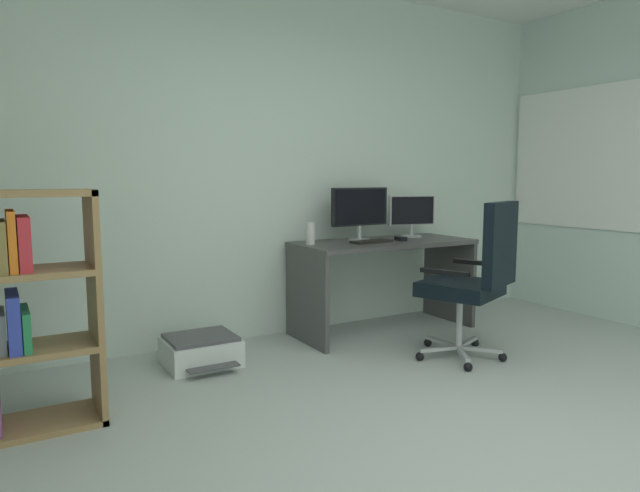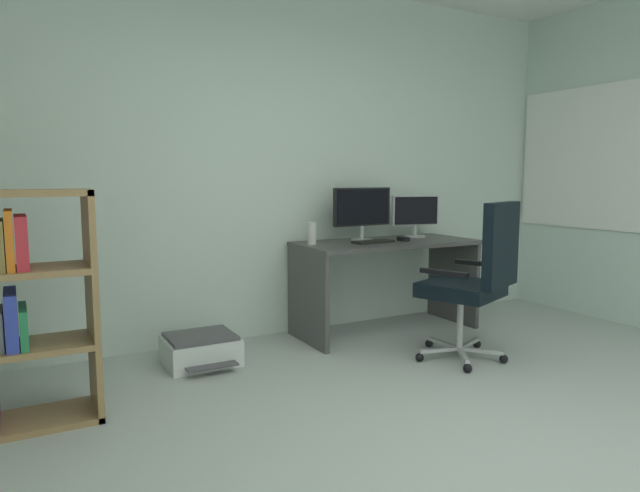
{
  "view_description": "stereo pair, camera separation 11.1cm",
  "coord_description": "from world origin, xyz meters",
  "px_view_note": "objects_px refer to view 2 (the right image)",
  "views": [
    {
      "loc": [
        -1.94,
        -1.58,
        1.27
      ],
      "look_at": [
        0.03,
        1.81,
        0.79
      ],
      "focal_mm": 31.75,
      "sensor_mm": 36.0,
      "label": 1
    },
    {
      "loc": [
        -1.84,
        -1.63,
        1.27
      ],
      "look_at": [
        0.03,
        1.81,
        0.79
      ],
      "focal_mm": 31.75,
      "sensor_mm": 36.0,
      "label": 2
    }
  ],
  "objects_px": {
    "monitor_secondary": "(415,213)",
    "office_chair": "(476,276)",
    "computer_mouse": "(403,239)",
    "keyboard": "(373,242)",
    "desk": "(386,265)",
    "printer": "(201,349)",
    "monitor_main": "(362,209)",
    "desktop_speaker": "(312,233)"
  },
  "relations": [
    {
      "from": "monitor_secondary",
      "to": "office_chair",
      "type": "relative_size",
      "value": 0.38
    },
    {
      "from": "computer_mouse",
      "to": "office_chair",
      "type": "bearing_deg",
      "value": -89.07
    },
    {
      "from": "keyboard",
      "to": "desk",
      "type": "bearing_deg",
      "value": 17.49
    },
    {
      "from": "desk",
      "to": "computer_mouse",
      "type": "height_order",
      "value": "computer_mouse"
    },
    {
      "from": "keyboard",
      "to": "computer_mouse",
      "type": "xyz_separation_m",
      "value": [
        0.29,
        -0.0,
        0.01
      ]
    },
    {
      "from": "desk",
      "to": "printer",
      "type": "xyz_separation_m",
      "value": [
        -1.58,
        -0.08,
        -0.45
      ]
    },
    {
      "from": "computer_mouse",
      "to": "office_chair",
      "type": "relative_size",
      "value": 0.09
    },
    {
      "from": "monitor_main",
      "to": "office_chair",
      "type": "bearing_deg",
      "value": -77.06
    },
    {
      "from": "keyboard",
      "to": "desktop_speaker",
      "type": "distance_m",
      "value": 0.5
    },
    {
      "from": "monitor_main",
      "to": "monitor_secondary",
      "type": "xyz_separation_m",
      "value": [
        0.54,
        0.0,
        -0.05
      ]
    },
    {
      "from": "computer_mouse",
      "to": "desk",
      "type": "bearing_deg",
      "value": 150.42
    },
    {
      "from": "printer",
      "to": "computer_mouse",
      "type": "bearing_deg",
      "value": 0.26
    },
    {
      "from": "computer_mouse",
      "to": "keyboard",
      "type": "bearing_deg",
      "value": -178.3
    },
    {
      "from": "monitor_main",
      "to": "monitor_secondary",
      "type": "distance_m",
      "value": 0.54
    },
    {
      "from": "desk",
      "to": "printer",
      "type": "distance_m",
      "value": 1.64
    },
    {
      "from": "keyboard",
      "to": "printer",
      "type": "height_order",
      "value": "keyboard"
    },
    {
      "from": "monitor_secondary",
      "to": "printer",
      "type": "xyz_separation_m",
      "value": [
        -1.97,
        -0.21,
        -0.86
      ]
    },
    {
      "from": "desk",
      "to": "printer",
      "type": "relative_size",
      "value": 2.98
    },
    {
      "from": "monitor_secondary",
      "to": "office_chair",
      "type": "xyz_separation_m",
      "value": [
        -0.3,
        -1.06,
        -0.36
      ]
    },
    {
      "from": "desk",
      "to": "computer_mouse",
      "type": "relative_size",
      "value": 14.74
    },
    {
      "from": "monitor_main",
      "to": "keyboard",
      "type": "xyz_separation_m",
      "value": [
        -0.02,
        -0.2,
        -0.25
      ]
    },
    {
      "from": "monitor_secondary",
      "to": "printer",
      "type": "relative_size",
      "value": 0.85
    },
    {
      "from": "office_chair",
      "to": "printer",
      "type": "xyz_separation_m",
      "value": [
        -1.67,
        0.85,
        -0.5
      ]
    },
    {
      "from": "keyboard",
      "to": "computer_mouse",
      "type": "height_order",
      "value": "computer_mouse"
    },
    {
      "from": "desk",
      "to": "monitor_secondary",
      "type": "bearing_deg",
      "value": 18.01
    },
    {
      "from": "monitor_main",
      "to": "desktop_speaker",
      "type": "height_order",
      "value": "monitor_main"
    },
    {
      "from": "monitor_main",
      "to": "desk",
      "type": "bearing_deg",
      "value": -39.99
    },
    {
      "from": "computer_mouse",
      "to": "monitor_main",
      "type": "bearing_deg",
      "value": 145.83
    },
    {
      "from": "monitor_secondary",
      "to": "keyboard",
      "type": "relative_size",
      "value": 1.24
    },
    {
      "from": "desk",
      "to": "computer_mouse",
      "type": "xyz_separation_m",
      "value": [
        0.12,
        -0.07,
        0.22
      ]
    },
    {
      "from": "computer_mouse",
      "to": "desktop_speaker",
      "type": "distance_m",
      "value": 0.78
    },
    {
      "from": "monitor_secondary",
      "to": "computer_mouse",
      "type": "distance_m",
      "value": 0.39
    },
    {
      "from": "monitor_secondary",
      "to": "computer_mouse",
      "type": "relative_size",
      "value": 4.22
    },
    {
      "from": "computer_mouse",
      "to": "monitor_secondary",
      "type": "bearing_deg",
      "value": 38.77
    },
    {
      "from": "monitor_secondary",
      "to": "keyboard",
      "type": "xyz_separation_m",
      "value": [
        -0.56,
        -0.2,
        -0.2
      ]
    },
    {
      "from": "monitor_main",
      "to": "desktop_speaker",
      "type": "bearing_deg",
      "value": -174.45
    },
    {
      "from": "desk",
      "to": "monitor_secondary",
      "type": "relative_size",
      "value": 3.49
    },
    {
      "from": "desktop_speaker",
      "to": "keyboard",
      "type": "bearing_deg",
      "value": -17.5
    },
    {
      "from": "monitor_main",
      "to": "computer_mouse",
      "type": "height_order",
      "value": "monitor_main"
    },
    {
      "from": "desk",
      "to": "monitor_secondary",
      "type": "distance_m",
      "value": 0.58
    },
    {
      "from": "monitor_main",
      "to": "computer_mouse",
      "type": "relative_size",
      "value": 5.39
    },
    {
      "from": "desk",
      "to": "desktop_speaker",
      "type": "xyz_separation_m",
      "value": [
        -0.64,
        0.08,
        0.28
      ]
    }
  ]
}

